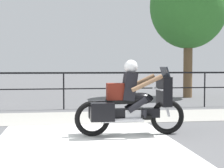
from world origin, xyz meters
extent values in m
plane|color=#565659|center=(0.00, 0.00, 0.00)|extent=(120.00, 120.00, 0.00)
cube|color=#99968E|center=(0.00, 3.40, 0.01)|extent=(44.00, 2.40, 0.01)
cube|color=silver|center=(0.36, -0.20, 0.00)|extent=(3.50, 6.00, 0.01)
cube|color=black|center=(0.00, 5.41, 1.25)|extent=(36.00, 0.04, 0.06)
cube|color=black|center=(0.00, 5.41, 0.70)|extent=(36.00, 0.03, 0.04)
cylinder|color=black|center=(0.00, 5.41, 0.64)|extent=(0.05, 0.05, 1.28)
cylinder|color=black|center=(5.10, 5.41, 0.64)|extent=(0.05, 0.05, 1.28)
torus|color=black|center=(2.17, 0.70, 0.37)|extent=(0.75, 0.11, 0.75)
torus|color=black|center=(0.54, 0.70, 0.37)|extent=(0.75, 0.11, 0.75)
cube|color=black|center=(1.36, 0.70, 0.47)|extent=(1.24, 0.22, 0.20)
cube|color=silver|center=(1.39, 0.70, 0.42)|extent=(0.34, 0.26, 0.26)
ellipsoid|color=black|center=(1.56, 0.70, 0.78)|extent=(0.59, 0.30, 0.26)
cube|color=black|center=(1.20, 0.70, 0.72)|extent=(0.72, 0.28, 0.08)
cube|color=black|center=(2.09, 0.70, 0.93)|extent=(0.20, 0.56, 0.63)
cube|color=#1E232B|center=(2.11, 0.70, 1.34)|extent=(0.10, 0.48, 0.24)
cylinder|color=silver|center=(1.95, 0.70, 0.98)|extent=(0.04, 0.70, 0.04)
cylinder|color=silver|center=(1.16, 0.54, 0.34)|extent=(0.90, 0.09, 0.09)
cube|color=black|center=(0.72, 0.46, 0.54)|extent=(0.48, 0.28, 0.37)
cube|color=black|center=(0.72, 0.94, 0.54)|extent=(0.48, 0.28, 0.37)
cylinder|color=silver|center=(2.14, 0.70, 0.65)|extent=(0.19, 0.06, 0.55)
cube|color=black|center=(1.33, 0.70, 1.05)|extent=(0.32, 0.36, 0.62)
sphere|color=#8C6647|center=(1.37, 0.70, 1.44)|extent=(0.23, 0.23, 0.23)
sphere|color=silver|center=(1.37, 0.70, 1.46)|extent=(0.29, 0.29, 0.29)
cylinder|color=black|center=(1.48, 0.55, 0.66)|extent=(0.44, 0.13, 0.34)
cylinder|color=black|center=(1.63, 0.55, 0.48)|extent=(0.11, 0.11, 0.18)
cube|color=black|center=(1.68, 0.55, 0.39)|extent=(0.20, 0.10, 0.09)
cylinder|color=black|center=(1.48, 0.85, 0.66)|extent=(0.44, 0.13, 0.34)
cylinder|color=black|center=(1.63, 0.85, 0.48)|extent=(0.11, 0.11, 0.18)
cube|color=black|center=(1.68, 0.85, 0.39)|extent=(0.20, 0.10, 0.09)
cylinder|color=#8C6647|center=(1.64, 0.40, 1.12)|extent=(0.66, 0.09, 0.37)
cylinder|color=#8C6647|center=(1.64, 1.00, 1.12)|extent=(0.66, 0.09, 0.37)
cube|color=maroon|center=(1.03, 0.70, 0.93)|extent=(0.35, 0.25, 0.36)
cylinder|color=brown|center=(5.90, 9.17, 1.41)|extent=(0.42, 0.42, 2.83)
ellipsoid|color=#33752D|center=(5.90, 9.17, 4.33)|extent=(3.64, 3.64, 4.00)
camera|label=1|loc=(-0.12, -6.42, 1.46)|focal=55.00mm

